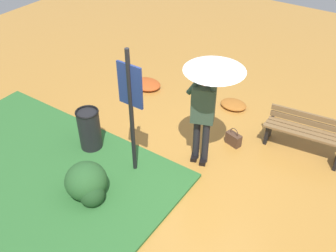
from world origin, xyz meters
The scene contains 10 objects.
ground_plane centered at (0.00, 0.00, 0.00)m, with size 18.00×18.00×0.00m, color #B27A33.
grass_verge centered at (-2.21, -2.09, 0.03)m, with size 4.80×4.00×0.05m.
person_with_umbrella centered at (0.02, 0.29, 1.55)m, with size 0.96×0.96×2.04m.
info_sign_post centered at (-0.85, -0.58, 1.44)m, with size 0.44×0.07×2.30m.
handbag centered at (0.25, 0.99, 0.13)m, with size 0.33×0.22×0.37m.
park_bench centered at (1.37, 1.53, 0.40)m, with size 1.40×0.53×0.75m.
trash_bin centered at (-1.88, -0.57, 0.42)m, with size 0.42×0.42×0.83m.
shrub_cluster centered at (-1.09, -1.49, 0.28)m, with size 0.74×0.67×0.60m.
leaf_pile_near_person centered at (-0.30, 2.12, 0.06)m, with size 0.56×0.45×0.12m.
leaf_pile_by_bench centered at (-2.33, 1.74, 0.08)m, with size 0.69×0.55×0.15m.
Camera 1 is at (2.34, -4.30, 4.63)m, focal length 40.92 mm.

